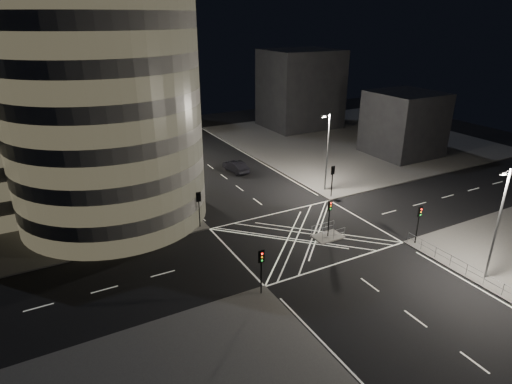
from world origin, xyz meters
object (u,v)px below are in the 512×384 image
central_island (328,237)px  street_lamp_right_far (327,150)px  street_lamp_right_near (498,221)px  traffic_signal_island (330,212)px  traffic_signal_nr (419,218)px  traffic_signal_fr (333,176)px  sedan (236,166)px  traffic_signal_fl (199,203)px  traffic_signal_nl (261,264)px  street_lamp_left_far (136,131)px  street_lamp_left_near (175,166)px

central_island → street_lamp_right_far: (7.44, 10.50, 5.47)m
street_lamp_right_near → traffic_signal_island: bearing=120.7°
central_island → traffic_signal_nr: size_ratio=0.75×
traffic_signal_fr → sedan: size_ratio=0.80×
traffic_signal_fl → sedan: (11.19, 14.27, -2.09)m
traffic_signal_fr → street_lamp_right_near: (0.64, -20.80, 2.63)m
traffic_signal_nl → street_lamp_left_far: size_ratio=0.40×
street_lamp_right_near → traffic_signal_nl: bearing=158.5°
traffic_signal_fl → central_island: bearing=-37.5°
traffic_signal_nl → street_lamp_right_near: (18.24, -7.20, 2.63)m
traffic_signal_island → central_island: bearing=0.0°
street_lamp_left_near → traffic_signal_fl: bearing=-83.0°
central_island → traffic_signal_fl: (-10.80, 8.30, 2.84)m
traffic_signal_nr → street_lamp_right_far: size_ratio=0.40×
central_island → traffic_signal_nl: bearing=-153.9°
traffic_signal_nl → street_lamp_left_near: bearing=91.9°
street_lamp_right_near → sedan: street_lamp_right_near is taller
traffic_signal_fl → street_lamp_left_near: street_lamp_left_near is taller
traffic_signal_nr → street_lamp_left_far: (-18.24, 36.80, 2.63)m
traffic_signal_fl → street_lamp_left_far: street_lamp_left_far is taller
traffic_signal_nl → street_lamp_right_far: size_ratio=0.40×
traffic_signal_island → street_lamp_right_far: size_ratio=0.40×
traffic_signal_nl → street_lamp_left_near: 18.99m
traffic_signal_nr → sedan: bearing=103.0°
central_island → traffic_signal_island: bearing=0.0°
street_lamp_left_far → sedan: street_lamp_left_far is taller
traffic_signal_fr → street_lamp_right_far: bearing=73.9°
street_lamp_left_far → traffic_signal_fr: bearing=-51.8°
traffic_signal_island → sedan: 22.67m
central_island → street_lamp_right_near: 15.54m
traffic_signal_fl → street_lamp_right_far: street_lamp_right_far is taller
traffic_signal_fr → street_lamp_right_near: 20.97m
sedan → traffic_signal_nl: bearing=63.1°
traffic_signal_fl → traffic_signal_nr: size_ratio=1.00×
traffic_signal_fl → traffic_signal_nr: 22.24m
traffic_signal_fl → traffic_signal_fr: same height
traffic_signal_nl → street_lamp_right_near: 19.78m
traffic_signal_island → street_lamp_right_near: 14.78m
traffic_signal_fr → street_lamp_left_far: size_ratio=0.40×
street_lamp_right_far → sedan: (-7.05, 12.07, -4.72)m
traffic_signal_nl → traffic_signal_fr: (17.60, 13.60, 0.00)m
traffic_signal_fr → sedan: traffic_signal_fr is taller
traffic_signal_nl → traffic_signal_island: (10.80, 5.30, 0.00)m
traffic_signal_nl → street_lamp_right_near: size_ratio=0.40×
traffic_signal_nr → traffic_signal_fl: bearing=142.3°
traffic_signal_nr → traffic_signal_island: size_ratio=1.00×
street_lamp_right_far → traffic_signal_fr: bearing=-106.1°
traffic_signal_island → traffic_signal_fr: bearing=50.7°
traffic_signal_island → street_lamp_right_far: 13.13m
traffic_signal_fr → street_lamp_right_near: size_ratio=0.40×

